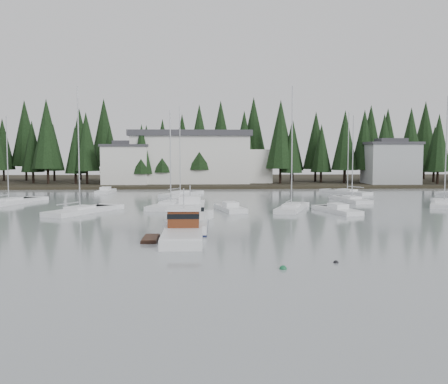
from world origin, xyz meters
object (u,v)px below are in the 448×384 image
object	(u,v)px
sailboat_4	(291,209)
sailboat_9	(444,205)
sailboat_1	(180,195)
sailboat_7	(352,201)
lobster_boat_brown	(182,233)
runabout_1	(338,211)
house_west	(126,163)
sailboat_2	(171,206)
sailboat_11	(80,212)
runabout_3	(105,192)
house_east_a	(391,162)
sailboat_8	(347,193)
sailboat_10	(9,203)
harbor_inn	(200,158)
cabin_cruiser_center	(190,220)
runabout_4	(231,209)

from	to	relation	value
sailboat_4	sailboat_9	size ratio (longest dim) A/B	1.04
sailboat_1	sailboat_7	distance (m)	26.35
lobster_boat_brown	sailboat_4	bearing A→B (deg)	-31.77
lobster_boat_brown	sailboat_1	xyz separation A→B (m)	(-1.93, 39.97, -0.41)
sailboat_1	runabout_1	bearing A→B (deg)	-113.29
house_west	runabout_1	distance (m)	55.94
sailboat_2	sailboat_11	distance (m)	11.44
house_west	sailboat_11	distance (m)	45.93
runabout_3	house_east_a	bearing A→B (deg)	-71.36
lobster_boat_brown	sailboat_8	world-z (taller)	sailboat_8
lobster_boat_brown	sailboat_9	size ratio (longest dim) A/B	0.62
sailboat_10	sailboat_7	bearing A→B (deg)	-71.35
lobster_boat_brown	harbor_inn	bearing A→B (deg)	-0.97
sailboat_9	harbor_inn	bearing A→B (deg)	63.34
house_east_a	sailboat_8	world-z (taller)	sailboat_8
sailboat_10	sailboat_2	bearing A→B (deg)	-84.95
lobster_boat_brown	sailboat_11	xyz separation A→B (m)	(-12.12, 17.69, -0.42)
house_west	sailboat_11	size ratio (longest dim) A/B	0.65
sailboat_1	sailboat_7	bearing A→B (deg)	-85.56
harbor_inn	cabin_cruiser_center	world-z (taller)	harbor_inn
sailboat_11	runabout_3	xyz separation A→B (m)	(-2.73, 28.76, 0.05)
sailboat_10	runabout_1	xyz separation A→B (m)	(40.83, -11.45, 0.08)
runabout_1	harbor_inn	bearing A→B (deg)	0.81
sailboat_8	sailboat_11	xyz separation A→B (m)	(-37.71, -25.36, -0.01)
cabin_cruiser_center	sailboat_8	xyz separation A→B (m)	(25.12, 36.83, -0.57)
cabin_cruiser_center	sailboat_4	bearing A→B (deg)	-39.98
cabin_cruiser_center	sailboat_11	bearing A→B (deg)	48.91
runabout_4	sailboat_7	bearing A→B (deg)	-72.64
house_west	cabin_cruiser_center	size ratio (longest dim) A/B	0.93
sailboat_2	runabout_1	world-z (taller)	sailboat_2
harbor_inn	sailboat_11	world-z (taller)	sailboat_11
lobster_boat_brown	runabout_4	xyz separation A→B (m)	(4.85, 19.28, -0.37)
sailboat_4	sailboat_9	world-z (taller)	sailboat_4
lobster_boat_brown	runabout_1	xyz separation A→B (m)	(16.83, 16.83, -0.37)
house_west	harbor_inn	size ratio (longest dim) A/B	0.32
sailboat_8	runabout_3	bearing A→B (deg)	57.32
sailboat_11	runabout_4	xyz separation A→B (m)	(16.97, 1.60, 0.05)
sailboat_8	runabout_1	xyz separation A→B (m)	(-8.76, -26.22, 0.05)
sailboat_2	sailboat_7	world-z (taller)	sailboat_2
house_east_a	runabout_4	bearing A→B (deg)	-129.30
cabin_cruiser_center	runabout_3	world-z (taller)	cabin_cruiser_center
sailboat_7	sailboat_10	bearing A→B (deg)	84.32
sailboat_4	sailboat_9	xyz separation A→B (m)	(20.37, 4.17, -0.02)
runabout_4	runabout_3	bearing A→B (deg)	22.75
house_east_a	cabin_cruiser_center	bearing A→B (deg)	-125.22
house_west	sailboat_10	size ratio (longest dim) A/B	0.79
sailboat_1	sailboat_7	size ratio (longest dim) A/B	1.18
sailboat_1	sailboat_11	xyz separation A→B (m)	(-10.19, -22.28, -0.01)
house_east_a	sailboat_1	size ratio (longest dim) A/B	0.72
house_east_a	runabout_1	world-z (taller)	house_east_a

